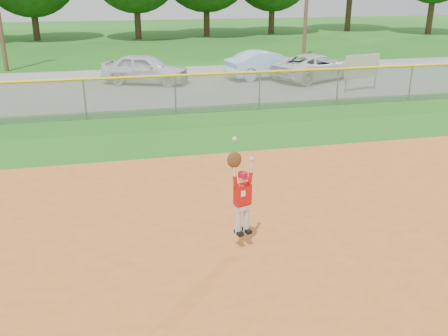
# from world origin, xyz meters

# --- Properties ---
(ground) EXTENTS (120.00, 120.00, 0.00)m
(ground) POSITION_xyz_m (0.00, 0.00, 0.00)
(ground) COLOR #1E5D15
(ground) RESTS_ON ground
(clay_infield) EXTENTS (24.00, 16.00, 0.04)m
(clay_infield) POSITION_xyz_m (0.00, -3.00, 0.02)
(clay_infield) COLOR #BA5B21
(clay_infield) RESTS_ON ground
(parking_strip) EXTENTS (44.00, 10.00, 0.03)m
(parking_strip) POSITION_xyz_m (0.00, 16.00, 0.01)
(parking_strip) COLOR gray
(parking_strip) RESTS_ON ground
(car_white_a) EXTENTS (4.58, 3.25, 1.45)m
(car_white_a) POSITION_xyz_m (-0.60, 16.37, 0.75)
(car_white_a) COLOR silver
(car_white_a) RESTS_ON parking_strip
(car_blue) EXTENTS (4.51, 2.25, 1.42)m
(car_blue) POSITION_xyz_m (5.71, 16.39, 0.74)
(car_blue) COLOR #9BC5E7
(car_blue) RESTS_ON parking_strip
(car_white_b) EXTENTS (5.25, 3.97, 1.32)m
(car_white_b) POSITION_xyz_m (7.99, 15.37, 0.69)
(car_white_b) COLOR silver
(car_white_b) RESTS_ON parking_strip
(sponsor_sign) EXTENTS (1.88, 0.46, 1.70)m
(sponsor_sign) POSITION_xyz_m (8.91, 12.24, 1.12)
(sponsor_sign) COLOR gray
(sponsor_sign) RESTS_ON ground
(outfield_fence) EXTENTS (40.06, 0.10, 1.55)m
(outfield_fence) POSITION_xyz_m (0.00, 10.00, 0.88)
(outfield_fence) COLOR gray
(outfield_fence) RESTS_ON ground
(ballplayer) EXTENTS (0.55, 0.29, 1.94)m
(ballplayer) POSITION_xyz_m (-0.24, -0.49, 1.15)
(ballplayer) COLOR silver
(ballplayer) RESTS_ON ground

